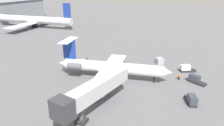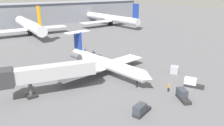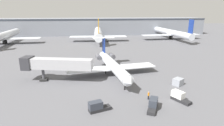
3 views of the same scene
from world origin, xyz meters
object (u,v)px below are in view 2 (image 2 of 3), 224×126
Objects in this scene: baggage_tug_lead at (141,110)px; cargo_container_uld at (174,70)px; baggage_tug_trailing at (192,83)px; jet_bridge at (44,73)px; baggage_tug_spare at (183,95)px; regional_jet at (103,62)px; ground_crew_marshaller at (168,88)px; parked_airliner_centre at (111,18)px; parked_airliner_west_mid at (29,25)px.

baggage_tug_lead reaches higher than cargo_container_uld.
baggage_tug_trailing is at bearing 6.82° from baggage_tug_lead.
jet_bridge is 26.47m from baggage_tug_spare.
regional_jet is at bearing 147.16° from cargo_container_uld.
baggage_tug_trailing is 6.73m from baggage_tug_spare.
parked_airliner_centre is (39.32, 76.91, 3.24)m from ground_crew_marshaller.
cargo_container_uld is 70.16m from parked_airliner_west_mid.
regional_jet is 75.69m from parked_airliner_centre.
parked_airliner_west_mid reaches higher than cargo_container_uld.
ground_crew_marshaller is at bearing -85.23° from parked_airliner_west_mid.
baggage_tug_lead is at bearing -162.66° from ground_crew_marshaller.
parked_airliner_centre is (29.95, 70.59, 3.26)m from cargo_container_uld.
jet_bridge reaches higher than ground_crew_marshaller.
ground_crew_marshaller is 0.40× the size of baggage_tug_trailing.
jet_bridge is at bearing 167.86° from cargo_container_uld.
baggage_tug_lead is 10.06m from baggage_tug_spare.
regional_jet reaches higher than cargo_container_uld.
ground_crew_marshaller is (5.46, -15.90, -2.13)m from regional_jet.
jet_bridge is at bearing 148.30° from ground_crew_marshaller.
ground_crew_marshaller is 0.04× the size of parked_airliner_centre.
cargo_container_uld is 0.07× the size of parked_airliner_centre.
baggage_tug_lead is (-4.97, -19.16, -2.15)m from regional_jet.
regional_jet is at bearing 123.39° from baggage_tug_trailing.
parked_airliner_centre is at bearing 63.79° from baggage_tug_spare.
jet_bridge is (-15.25, -3.10, 1.51)m from regional_jet.
baggage_tug_lead is at bearing -57.35° from jet_bridge.
baggage_tug_spare is at bearing -2.87° from baggage_tug_lead.
cargo_container_uld is (3.50, 7.63, -0.01)m from baggage_tug_trailing.
parked_airliner_centre reaches higher than jet_bridge.
parked_airliner_centre is at bearing 67.01° from cargo_container_uld.
parked_airliner_centre reaches higher than baggage_tug_lead.
jet_bridge is 4.27× the size of baggage_tug_trailing.
ground_crew_marshaller is at bearing -146.01° from cargo_container_uld.
baggage_tug_trailing reaches higher than cargo_container_uld.
cargo_container_uld is at bearing -32.84° from regional_jet.
parked_airliner_west_mid reaches higher than ground_crew_marshaller.
jet_bridge is 6.12× the size of cargo_container_uld.
parked_airliner_west_mid is (4.21, 77.88, 3.65)m from baggage_tug_lead.
baggage_tug_trailing is at bearing -12.52° from ground_crew_marshaller.
parked_airliner_west_mid is (-6.22, 74.63, 3.63)m from ground_crew_marshaller.
regional_jet is 20.72m from baggage_tug_trailing.
cargo_container_uld is at bearing -77.13° from parked_airliner_west_mid.
regional_jet is 0.63× the size of parked_airliner_centre.
cargo_container_uld is at bearing 33.99° from ground_crew_marshaller.
regional_jet reaches higher than baggage_tug_spare.
regional_jet is 19.91m from baggage_tug_lead.
parked_airliner_west_mid is (-5.84, 78.39, 3.65)m from baggage_tug_spare.
baggage_tug_spare is 1.43× the size of cargo_container_uld.
jet_bridge is 0.41× the size of parked_airliner_centre.
baggage_tug_spare is 0.10× the size of parked_airliner_centre.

